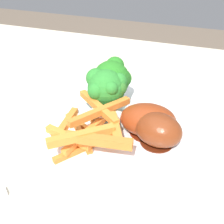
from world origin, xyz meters
name	(u,v)px	position (x,y,z in m)	size (l,w,h in m)	color
dining_table	(74,179)	(0.00, 0.00, 0.63)	(1.02, 0.85, 0.74)	beige
dinner_plate	(112,126)	(0.06, 0.03, 0.74)	(0.29, 0.29, 0.01)	white
broccoli_floret_front	(106,87)	(0.04, 0.05, 0.80)	(0.06, 0.06, 0.08)	#82AB60
broccoli_floret_middle	(113,78)	(0.05, 0.08, 0.80)	(0.06, 0.07, 0.08)	#8AA454
broccoli_floret_back	(109,91)	(0.05, 0.05, 0.79)	(0.06, 0.05, 0.07)	#8B9E5F
carrot_fries_pile	(89,129)	(0.05, -0.03, 0.77)	(0.13, 0.14, 0.04)	orange
chicken_drumstick_near	(155,127)	(0.13, 0.01, 0.77)	(0.13, 0.07, 0.05)	#511C0C
chicken_drumstick_far	(145,120)	(0.12, 0.02, 0.77)	(0.13, 0.07, 0.05)	#601E0C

